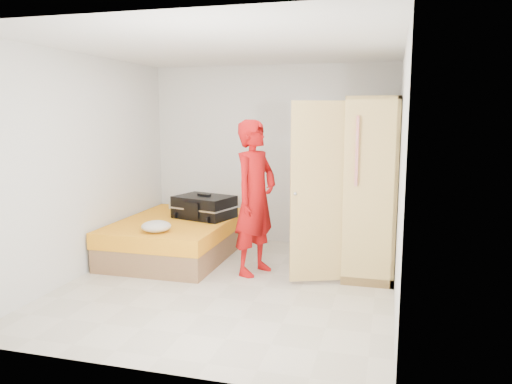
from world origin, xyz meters
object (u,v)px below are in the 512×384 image
(round_cushion, at_px, (156,226))
(suitcase, at_px, (204,207))
(bed, at_px, (177,237))
(person, at_px, (255,198))
(wardrobe, at_px, (368,191))

(round_cushion, bearing_deg, suitcase, 74.42)
(suitcase, bearing_deg, bed, -130.18)
(bed, height_order, person, person)
(round_cushion, bearing_deg, person, 14.09)
(person, bearing_deg, wardrobe, -53.34)
(bed, xyz_separation_m, suitcase, (0.32, 0.21, 0.40))
(person, bearing_deg, bed, 91.22)
(person, height_order, suitcase, person)
(person, distance_m, round_cushion, 1.24)
(wardrobe, bearing_deg, person, -163.88)
(wardrobe, height_order, person, wardrobe)
(suitcase, xyz_separation_m, round_cushion, (-0.26, -0.93, -0.08))
(wardrobe, bearing_deg, suitcase, 173.14)
(bed, bearing_deg, suitcase, 33.65)
(person, height_order, round_cushion, person)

